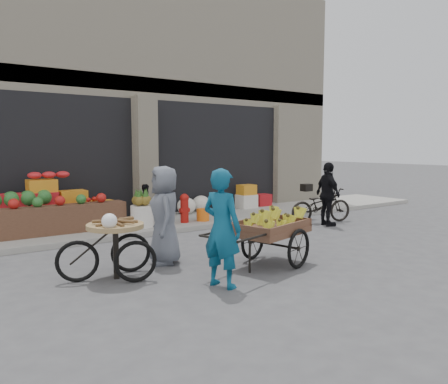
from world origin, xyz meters
TOP-DOWN VIEW (x-y plane):
  - ground at (0.00, 0.00)m, footprint 80.00×80.00m
  - sidewalk at (0.00, 4.10)m, footprint 18.00×2.20m
  - building at (0.00, 8.03)m, footprint 14.00×6.45m
  - fruit_display at (-2.48, 4.38)m, footprint 3.10×1.12m
  - pineapple_bin at (-0.75, 3.60)m, footprint 0.52×0.52m
  - fire_hydrant at (0.35, 3.55)m, footprint 0.22×0.22m
  - orange_bucket at (0.85, 3.50)m, footprint 0.32×0.32m
  - right_bay_goods at (2.61, 4.70)m, footprint 3.35×0.60m
  - seated_person at (-0.35, 4.20)m, footprint 0.51×0.43m
  - banana_cart at (-0.26, -0.26)m, footprint 2.34×1.40m
  - vendor_woman at (-1.50, -0.69)m, footprint 0.58×0.71m
  - tricycle_cart at (-2.58, 0.53)m, footprint 1.46×1.04m
  - vendor_grey at (-1.57, 0.88)m, footprint 0.76×0.93m
  - bicycle at (3.57, 2.08)m, footprint 1.81×1.04m
  - cyclist at (3.37, 1.68)m, footprint 0.62×1.00m

SIDE VIEW (x-z plane):
  - ground at x=0.00m, z-range 0.00..0.00m
  - sidewalk at x=0.00m, z-range 0.00..0.12m
  - orange_bucket at x=0.85m, z-range 0.12..0.42m
  - pineapple_bin at x=-0.75m, z-range 0.12..0.62m
  - right_bay_goods at x=2.61m, z-range 0.06..0.76m
  - bicycle at x=3.57m, z-range 0.00..0.90m
  - fire_hydrant at x=0.35m, z-range 0.15..0.86m
  - tricycle_cart at x=-2.58m, z-range 0.09..1.04m
  - seated_person at x=-0.35m, z-range 0.12..1.05m
  - banana_cart at x=-0.26m, z-range 0.21..1.13m
  - fruit_display at x=-2.48m, z-range 0.05..1.29m
  - cyclist at x=3.37m, z-range 0.00..1.59m
  - vendor_grey at x=-1.57m, z-range 0.00..1.65m
  - vendor_woman at x=-1.50m, z-range 0.00..1.68m
  - building at x=0.00m, z-range -0.13..6.87m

